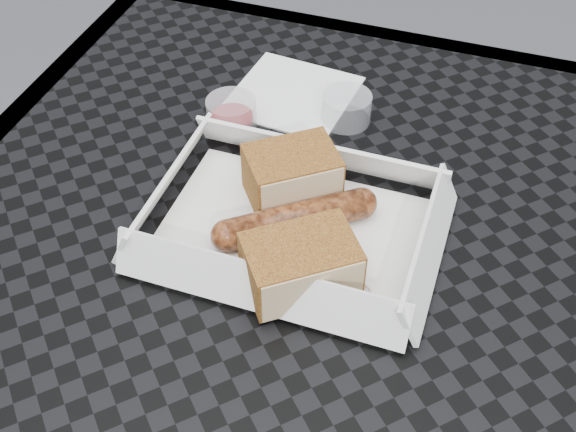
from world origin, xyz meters
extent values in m
cube|color=black|center=(0.00, 0.00, 0.74)|extent=(0.80, 0.80, 0.01)
cube|color=black|center=(0.00, 0.39, 0.73)|extent=(0.80, 0.03, 0.03)
cylinder|color=black|center=(-0.35, 0.35, 0.36)|extent=(0.03, 0.03, 0.73)
cube|color=white|center=(-0.06, 0.05, 0.75)|extent=(0.22, 0.15, 0.00)
cylinder|color=brown|center=(-0.06, 0.05, 0.76)|extent=(0.11, 0.10, 0.03)
sphere|color=brown|center=(-0.01, 0.08, 0.76)|extent=(0.03, 0.03, 0.03)
sphere|color=brown|center=(-0.11, 0.01, 0.76)|extent=(0.03, 0.03, 0.03)
cube|color=brown|center=(-0.08, 0.09, 0.77)|extent=(0.10, 0.09, 0.05)
cube|color=brown|center=(-0.04, -0.01, 0.77)|extent=(0.10, 0.10, 0.04)
cylinder|color=#F0570A|center=(0.00, 0.00, 0.75)|extent=(0.02, 0.02, 0.00)
torus|color=white|center=(0.01, -0.01, 0.75)|extent=(0.02, 0.02, 0.00)
cube|color=#B2D17F|center=(0.01, 0.00, 0.75)|extent=(0.02, 0.02, 0.00)
cube|color=white|center=(-0.13, 0.24, 0.75)|extent=(0.13, 0.13, 0.00)
cylinder|color=maroon|center=(-0.17, 0.17, 0.76)|extent=(0.05, 0.05, 0.03)
cylinder|color=silver|center=(-0.06, 0.21, 0.76)|extent=(0.05, 0.05, 0.03)
camera|label=1|loc=(0.07, -0.36, 1.20)|focal=45.00mm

